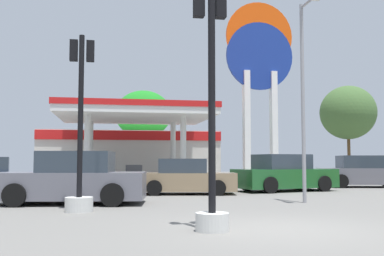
# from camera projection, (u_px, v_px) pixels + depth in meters

# --- Properties ---
(ground_plane) EXTENTS (90.00, 90.00, 0.00)m
(ground_plane) POSITION_uv_depth(u_px,v_px,m) (280.00, 229.00, 8.81)
(ground_plane) COLOR slate
(ground_plane) RESTS_ON ground
(gas_station) EXTENTS (12.01, 14.36, 4.35)m
(gas_station) POSITION_uv_depth(u_px,v_px,m) (129.00, 152.00, 31.73)
(gas_station) COLOR beige
(gas_station) RESTS_ON ground
(station_pole_sign) EXTENTS (4.59, 0.56, 12.03)m
(station_pole_sign) POSITION_uv_depth(u_px,v_px,m) (260.00, 66.00, 30.35)
(station_pole_sign) COLOR white
(station_pole_sign) RESTS_ON ground
(car_0) EXTENTS (4.16, 2.29, 1.41)m
(car_0) POSITION_uv_depth(u_px,v_px,m) (186.00, 178.00, 18.09)
(car_0) COLOR black
(car_0) RESTS_ON ground
(car_4) EXTENTS (4.76, 2.57, 1.62)m
(car_4) POSITION_uv_depth(u_px,v_px,m) (72.00, 180.00, 14.00)
(car_4) COLOR black
(car_4) RESTS_ON ground
(car_5) EXTENTS (4.81, 2.88, 1.61)m
(car_5) POSITION_uv_depth(u_px,v_px,m) (284.00, 174.00, 19.92)
(car_5) COLOR black
(car_5) RESTS_ON ground
(car_6) EXTENTS (4.76, 2.87, 1.59)m
(car_6) POSITION_uv_depth(u_px,v_px,m) (363.00, 173.00, 22.91)
(car_6) COLOR black
(car_6) RESTS_ON ground
(traffic_signal_0) EXTENTS (0.73, 0.73, 4.69)m
(traffic_signal_0) POSITION_uv_depth(u_px,v_px,m) (80.00, 153.00, 11.93)
(traffic_signal_0) COLOR silver
(traffic_signal_0) RESTS_ON ground
(traffic_signal_1) EXTENTS (0.65, 0.68, 4.85)m
(traffic_signal_1) POSITION_uv_depth(u_px,v_px,m) (211.00, 133.00, 8.72)
(traffic_signal_1) COLOR silver
(traffic_signal_1) RESTS_ON ground
(tree_1) EXTENTS (4.43, 4.43, 6.87)m
(tree_1) POSITION_uv_depth(u_px,v_px,m) (143.00, 114.00, 35.71)
(tree_1) COLOR brown
(tree_1) RESTS_ON ground
(tree_2) EXTENTS (4.58, 4.58, 7.57)m
(tree_2) POSITION_uv_depth(u_px,v_px,m) (348.00, 113.00, 37.59)
(tree_2) COLOR brown
(tree_2) RESTS_ON ground
(corner_streetlamp) EXTENTS (0.24, 1.48, 6.45)m
(corner_streetlamp) POSITION_uv_depth(u_px,v_px,m) (305.00, 80.00, 14.42)
(corner_streetlamp) COLOR gray
(corner_streetlamp) RESTS_ON ground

